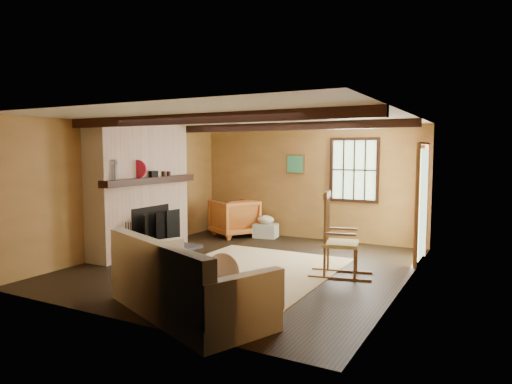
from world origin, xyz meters
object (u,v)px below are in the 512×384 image
Objects in this scene: sofa at (185,287)px; armchair at (234,218)px; laundry_basket at (266,231)px; rocking_chair at (338,240)px; fireplace at (141,193)px.

sofa is 4.90m from armchair.
armchair reaches higher than laundry_basket.
rocking_chair is at bearing -43.19° from laundry_basket.
laundry_basket is (-1.31, 4.64, -0.17)m from sofa.
fireplace is 2.66× the size of armchair.
armchair is (0.69, 2.21, -0.69)m from fireplace.
rocking_chair is (3.73, 0.17, -0.56)m from fireplace.
rocking_chair reaches higher than armchair.
armchair is (-0.70, -0.17, 0.26)m from laundry_basket.
fireplace is at bearing 12.62° from armchair.
fireplace is 3.60m from sofa.
sofa is (-1.04, -2.43, -0.22)m from rocking_chair.
laundry_basket is at bearing 128.77° from sofa.
fireplace is at bearing 79.99° from rocking_chair.
rocking_chair reaches higher than laundry_basket.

